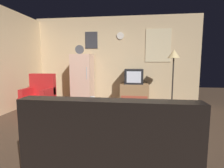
# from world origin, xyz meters

# --- Properties ---
(ground_plane) EXTENTS (12.00, 12.00, 0.00)m
(ground_plane) POSITION_xyz_m (0.00, 0.00, 0.00)
(ground_plane) COLOR #4C3828
(wall_with_art) EXTENTS (5.20, 0.12, 2.68)m
(wall_with_art) POSITION_xyz_m (0.01, 2.45, 1.35)
(wall_with_art) COLOR #D1B284
(wall_with_art) RESTS_ON ground_plane
(fridge) EXTENTS (0.60, 0.62, 1.77)m
(fridge) POSITION_xyz_m (-0.95, 2.02, 0.75)
(fridge) COLOR beige
(fridge) RESTS_ON ground_plane
(tv_stand) EXTENTS (0.84, 0.53, 0.62)m
(tv_stand) POSITION_xyz_m (0.64, 2.10, 0.31)
(tv_stand) COLOR #9E754C
(tv_stand) RESTS_ON ground_plane
(crt_tv) EXTENTS (0.54, 0.51, 0.44)m
(crt_tv) POSITION_xyz_m (0.62, 2.10, 0.84)
(crt_tv) COLOR black
(crt_tv) RESTS_ON tv_stand
(standing_lamp) EXTENTS (0.32, 0.32, 1.59)m
(standing_lamp) POSITION_xyz_m (1.65, 1.60, 1.36)
(standing_lamp) COLOR #332D28
(standing_lamp) RESTS_ON ground_plane
(coffee_table) EXTENTS (0.72, 0.72, 0.45)m
(coffee_table) POSITION_xyz_m (-0.26, 0.30, 0.22)
(coffee_table) COLOR #9E754C
(coffee_table) RESTS_ON ground_plane
(wine_glass) EXTENTS (0.05, 0.05, 0.15)m
(wine_glass) POSITION_xyz_m (-0.20, 0.13, 0.52)
(wine_glass) COLOR silver
(wine_glass) RESTS_ON coffee_table
(mug_ceramic_white) EXTENTS (0.08, 0.08, 0.09)m
(mug_ceramic_white) POSITION_xyz_m (-0.23, 0.41, 0.49)
(mug_ceramic_white) COLOR silver
(mug_ceramic_white) RESTS_ON coffee_table
(mug_ceramic_tan) EXTENTS (0.08, 0.08, 0.09)m
(mug_ceramic_tan) POSITION_xyz_m (-0.08, 0.34, 0.49)
(mug_ceramic_tan) COLOR tan
(mug_ceramic_tan) RESTS_ON coffee_table
(remote_control) EXTENTS (0.16, 0.07, 0.02)m
(remote_control) POSITION_xyz_m (-0.19, 0.36, 0.46)
(remote_control) COLOR black
(remote_control) RESTS_ON coffee_table
(armchair) EXTENTS (0.68, 0.68, 0.96)m
(armchair) POSITION_xyz_m (-1.81, 1.00, 0.34)
(armchair) COLOR red
(armchair) RESTS_ON ground_plane
(couch) EXTENTS (1.70, 0.80, 0.92)m
(couch) POSITION_xyz_m (0.41, -1.37, 0.31)
(couch) COLOR black
(couch) RESTS_ON ground_plane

